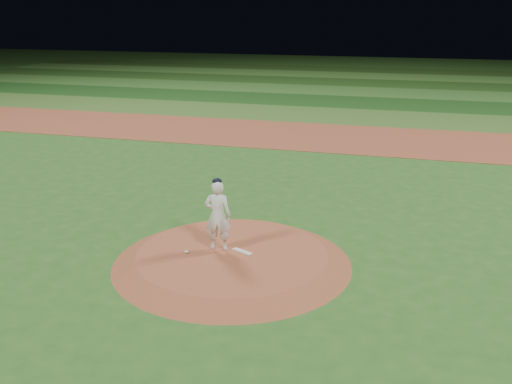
# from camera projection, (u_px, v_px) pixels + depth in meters

# --- Properties ---
(ground) EXTENTS (120.00, 120.00, 0.00)m
(ground) POSITION_uv_depth(u_px,v_px,m) (232.00, 263.00, 13.20)
(ground) COLOR #28591D
(ground) RESTS_ON ground
(infield_dirt_band) EXTENTS (70.00, 6.00, 0.02)m
(infield_dirt_band) POSITION_uv_depth(u_px,v_px,m) (328.00, 137.00, 26.01)
(infield_dirt_band) COLOR brown
(infield_dirt_band) RESTS_ON ground
(outfield_stripe_0) EXTENTS (70.00, 5.00, 0.02)m
(outfield_stripe_0) POSITION_uv_depth(u_px,v_px,m) (344.00, 116.00, 31.04)
(outfield_stripe_0) COLOR #386223
(outfield_stripe_0) RESTS_ON ground
(outfield_stripe_1) EXTENTS (70.00, 5.00, 0.02)m
(outfield_stripe_1) POSITION_uv_depth(u_px,v_px,m) (355.00, 102.00, 35.62)
(outfield_stripe_1) COLOR #184416
(outfield_stripe_1) RESTS_ON ground
(outfield_stripe_2) EXTENTS (70.00, 5.00, 0.02)m
(outfield_stripe_2) POSITION_uv_depth(u_px,v_px,m) (363.00, 92.00, 40.19)
(outfield_stripe_2) COLOR #336926
(outfield_stripe_2) RESTS_ON ground
(outfield_stripe_3) EXTENTS (70.00, 5.00, 0.02)m
(outfield_stripe_3) POSITION_uv_depth(u_px,v_px,m) (369.00, 83.00, 44.76)
(outfield_stripe_3) COLOR #204917
(outfield_stripe_3) RESTS_ON ground
(outfield_stripe_4) EXTENTS (70.00, 5.00, 0.02)m
(outfield_stripe_4) POSITION_uv_depth(u_px,v_px,m) (375.00, 76.00, 49.34)
(outfield_stripe_4) COLOR #3C772B
(outfield_stripe_4) RESTS_ON ground
(outfield_stripe_5) EXTENTS (70.00, 5.00, 0.02)m
(outfield_stripe_5) POSITION_uv_depth(u_px,v_px,m) (379.00, 70.00, 53.91)
(outfield_stripe_5) COLOR #244A18
(outfield_stripe_5) RESTS_ON ground
(pitchers_mound) EXTENTS (5.50, 5.50, 0.25)m
(pitchers_mound) POSITION_uv_depth(u_px,v_px,m) (232.00, 258.00, 13.16)
(pitchers_mound) COLOR #974B2F
(pitchers_mound) RESTS_ON ground
(pitching_rubber) EXTENTS (0.53, 0.34, 0.03)m
(pitching_rubber) POSITION_uv_depth(u_px,v_px,m) (242.00, 251.00, 13.16)
(pitching_rubber) COLOR white
(pitching_rubber) RESTS_ON pitchers_mound
(rosin_bag) EXTENTS (0.10, 0.10, 0.06)m
(rosin_bag) POSITION_uv_depth(u_px,v_px,m) (187.00, 252.00, 13.11)
(rosin_bag) COLOR silver
(rosin_bag) RESTS_ON pitchers_mound
(pitcher_on_mound) EXTENTS (0.66, 0.48, 1.74)m
(pitcher_on_mound) POSITION_uv_depth(u_px,v_px,m) (218.00, 215.00, 13.05)
(pitcher_on_mound) COLOR white
(pitcher_on_mound) RESTS_ON pitchers_mound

